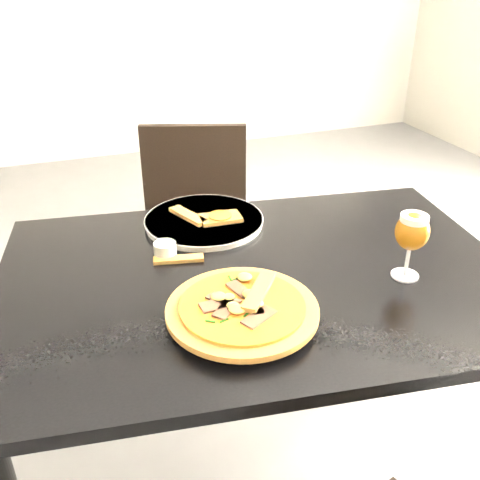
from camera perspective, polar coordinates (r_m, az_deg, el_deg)
name	(u,v)px	position (r m, az deg, el deg)	size (l,w,h in m)	color
ground	(299,431)	(1.91, 6.33, -19.59)	(6.00, 6.00, 0.00)	#565659
dining_table	(258,305)	(1.30, 1.90, -6.90)	(1.30, 0.96, 0.75)	black
chair_far	(195,238)	(1.98, -4.83, 0.24)	(0.51, 0.51, 0.87)	black
plate_main	(243,312)	(1.11, 0.37, -7.68)	(0.28, 0.28, 0.01)	silver
pizza	(242,308)	(1.09, 0.26, -7.24)	(0.31, 0.31, 0.03)	brown
plate_second	(204,221)	(1.47, -3.85, 2.05)	(0.32, 0.32, 0.02)	silver
crust_scraps	(210,217)	(1.46, -3.25, 2.47)	(0.18, 0.15, 0.02)	brown
loose_crust	(179,259)	(1.30, -6.58, -2.04)	(0.12, 0.03, 0.01)	brown
sauce_cup	(165,249)	(1.32, -8.00, -0.97)	(0.06, 0.06, 0.04)	beige
beer_glass	(412,232)	(1.24, 17.89, 0.82)	(0.08, 0.08, 0.16)	silver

